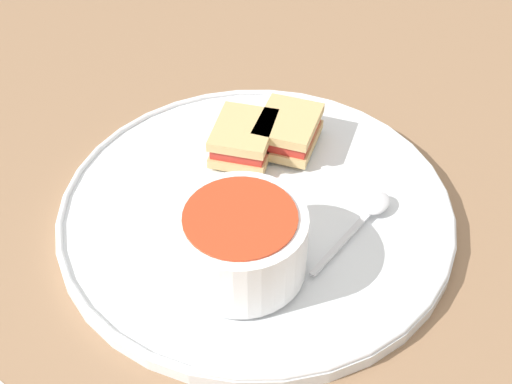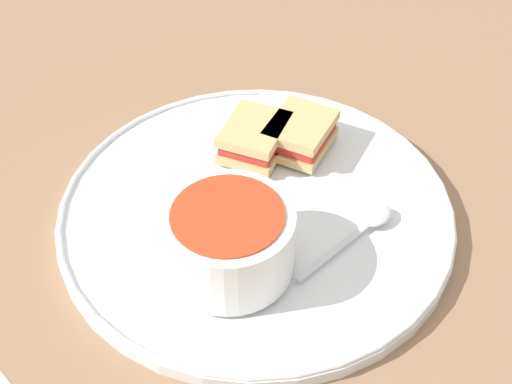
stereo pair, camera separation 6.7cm
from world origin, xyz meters
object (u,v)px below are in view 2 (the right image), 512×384
Objects in this scene: soup_bowl at (228,240)px; sandwich_half_near at (300,134)px; sandwich_half_far at (255,138)px; spoon at (369,221)px.

soup_bowl is 1.31× the size of sandwich_half_near.
soup_bowl is 0.16m from sandwich_half_far.
sandwich_half_far is (0.12, 0.10, -0.02)m from soup_bowl.
sandwich_half_far is at bearing 90.85° from spoon.
sandwich_half_far is at bearing 144.27° from sandwich_half_near.
soup_bowl reaches higher than sandwich_half_far.
soup_bowl is 0.18m from sandwich_half_near.
spoon is at bearing -88.34° from sandwich_half_far.
spoon is at bearing -22.79° from soup_bowl.
soup_bowl reaches higher than sandwich_half_near.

